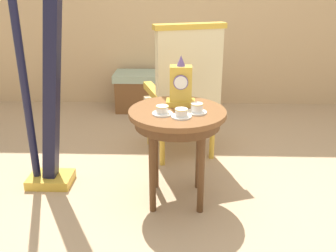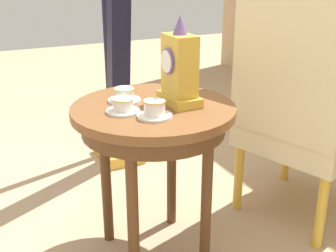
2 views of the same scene
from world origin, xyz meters
TOP-DOWN VIEW (x-y plane):
  - ground_plane at (0.00, 0.00)m, footprint 10.00×10.00m
  - side_table at (-0.10, 0.03)m, footprint 0.63×0.63m
  - teacup_left at (-0.19, -0.06)m, footprint 0.13×0.13m
  - teacup_right at (-0.07, -0.11)m, footprint 0.13×0.13m
  - teacup_center at (0.03, -0.02)m, footprint 0.13×0.13m
  - mantel_clock at (-0.08, 0.13)m, footprint 0.19×0.11m
  - armchair at (-0.05, 0.72)m, footprint 0.68×0.67m
  - harp at (-1.02, 0.20)m, footprint 0.40×0.24m
  - window_bench at (-0.34, 1.95)m, footprint 0.99×0.40m

SIDE VIEW (x-z plane):
  - ground_plane at x=0.00m, z-range 0.00..0.00m
  - window_bench at x=-0.34m, z-range 0.00..0.44m
  - side_table at x=-0.10m, z-range 0.25..0.91m
  - armchair at x=-0.05m, z-range 0.02..1.16m
  - teacup_left at x=-0.19m, z-range 0.66..0.71m
  - teacup_right at x=-0.07m, z-range 0.66..0.71m
  - teacup_center at x=0.03m, z-range 0.66..0.72m
  - harp at x=-1.02m, z-range -0.17..1.68m
  - mantel_clock at x=-0.08m, z-range 0.63..0.96m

